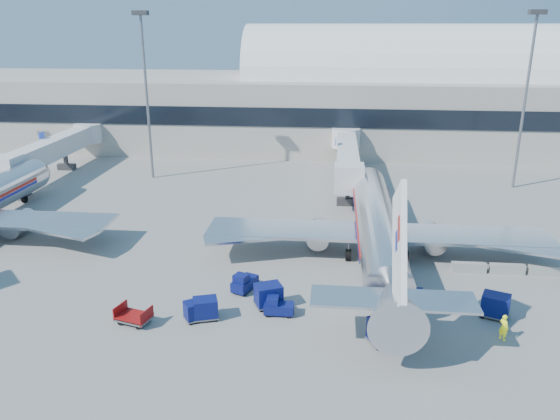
# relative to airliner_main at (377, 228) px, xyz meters

# --- Properties ---
(ground) EXTENTS (260.00, 260.00, 0.00)m
(ground) POSITION_rel_airliner_main_xyz_m (-10.00, -4.51, -2.93)
(ground) COLOR gray
(ground) RESTS_ON ground
(terminal) EXTENTS (170.00, 28.15, 21.00)m
(terminal) POSITION_rel_airliner_main_xyz_m (-23.60, 51.46, 4.60)
(terminal) COLOR #B2AA9E
(terminal) RESTS_ON ground
(airliner_main) EXTENTS (32.00, 37.26, 12.07)m
(airliner_main) POSITION_rel_airliner_main_xyz_m (0.00, 0.00, 0.00)
(airliner_main) COLOR silver
(airliner_main) RESTS_ON ground
(jetbridge_near) EXTENTS (4.40, 27.50, 6.25)m
(jetbridge_near) POSITION_rel_airliner_main_xyz_m (-2.40, 26.30, 1.00)
(jetbridge_near) COLOR silver
(jetbridge_near) RESTS_ON ground
(jetbridge_mid) EXTENTS (4.40, 27.50, 6.25)m
(jetbridge_mid) POSITION_rel_airliner_main_xyz_m (-44.40, 26.30, 1.00)
(jetbridge_mid) COLOR silver
(jetbridge_mid) RESTS_ON ground
(mast_west) EXTENTS (2.00, 1.20, 22.60)m
(mast_west) POSITION_rel_airliner_main_xyz_m (-30.00, 25.49, 11.87)
(mast_west) COLOR slate
(mast_west) RESTS_ON ground
(mast_east) EXTENTS (2.00, 1.20, 22.60)m
(mast_east) POSITION_rel_airliner_main_xyz_m (20.00, 25.49, 11.87)
(mast_east) COLOR slate
(mast_east) RESTS_ON ground
(barrier_near) EXTENTS (3.00, 0.55, 0.90)m
(barrier_near) POSITION_rel_airliner_main_xyz_m (8.00, -2.51, -2.48)
(barrier_near) COLOR #9E9E96
(barrier_near) RESTS_ON ground
(barrier_mid) EXTENTS (3.00, 0.55, 0.90)m
(barrier_mid) POSITION_rel_airliner_main_xyz_m (11.30, -2.51, -2.48)
(barrier_mid) COLOR #9E9E96
(barrier_mid) RESTS_ON ground
(barrier_far) EXTENTS (3.00, 0.55, 0.90)m
(barrier_far) POSITION_rel_airliner_main_xyz_m (14.60, -2.51, -2.48)
(barrier_far) COLOR #9E9E96
(barrier_far) RESTS_ON ground
(tug_lead) EXTENTS (2.24, 1.12, 1.46)m
(tug_lead) POSITION_rel_airliner_main_xyz_m (-8.10, -11.64, -2.26)
(tug_lead) COLOR #0B1252
(tug_lead) RESTS_ON ground
(tug_right) EXTENTS (2.19, 1.27, 1.36)m
(tug_right) POSITION_rel_airliner_main_xyz_m (2.04, -8.07, -2.30)
(tug_right) COLOR #0B1252
(tug_right) RESTS_ON ground
(tug_left) EXTENTS (2.12, 2.78, 1.62)m
(tug_left) POSITION_rel_airliner_main_xyz_m (-11.28, -8.01, -2.19)
(tug_left) COLOR #0B1252
(tug_left) RESTS_ON ground
(cart_train_a) EXTENTS (2.57, 2.32, 1.85)m
(cart_train_a) POSITION_rel_airliner_main_xyz_m (-8.94, -10.46, -1.94)
(cart_train_a) COLOR #0B1252
(cart_train_a) RESTS_ON ground
(cart_train_b) EXTENTS (2.21, 1.92, 1.64)m
(cart_train_b) POSITION_rel_airliner_main_xyz_m (-13.38, -12.79, -2.05)
(cart_train_b) COLOR #0B1252
(cart_train_b) RESTS_ON ground
(cart_train_c) EXTENTS (2.11, 2.00, 1.48)m
(cart_train_c) POSITION_rel_airliner_main_xyz_m (-14.07, -13.00, -2.14)
(cart_train_c) COLOR #0B1252
(cart_train_c) RESTS_ON ground
(cart_solo_near) EXTENTS (2.60, 2.35, 1.86)m
(cart_solo_near) POSITION_rel_airliner_main_xyz_m (-0.41, -14.80, -1.93)
(cart_solo_near) COLOR #0B1252
(cart_solo_near) RESTS_ON ground
(cart_solo_far) EXTENTS (2.49, 2.23, 1.81)m
(cart_solo_far) POSITION_rel_airliner_main_xyz_m (8.16, -10.38, -1.96)
(cart_solo_far) COLOR #0B1252
(cart_solo_far) RESTS_ON ground
(cart_open_red) EXTENTS (2.78, 2.29, 0.65)m
(cart_open_red) POSITION_rel_airliner_main_xyz_m (-18.47, -13.94, -2.46)
(cart_open_red) COLOR slate
(cart_open_red) RESTS_ON ground
(ramp_worker) EXTENTS (0.78, 0.84, 1.93)m
(ramp_worker) POSITION_rel_airliner_main_xyz_m (7.87, -13.52, -1.96)
(ramp_worker) COLOR #E4F119
(ramp_worker) RESTS_ON ground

